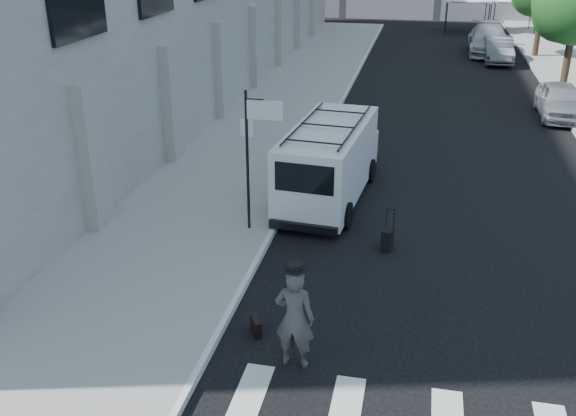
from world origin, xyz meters
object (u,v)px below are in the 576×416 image
at_px(cargo_van, 330,160).
at_px(parked_car_a, 560,101).
at_px(businessman, 295,318).
at_px(suitcase, 387,239).
at_px(parked_car_b, 498,50).
at_px(parked_car_c, 489,40).
at_px(briefcase, 256,326).

bearing_deg(cargo_van, parked_car_a, 57.28).
relative_size(businessman, suitcase, 1.88).
bearing_deg(suitcase, parked_car_b, 90.68).
relative_size(businessman, parked_car_c, 0.34).
bearing_deg(parked_car_b, briefcase, -103.32).
bearing_deg(parked_car_a, parked_car_b, 98.18).
relative_size(businessman, briefcase, 4.35).
distance_m(businessman, parked_car_b, 29.53).
distance_m(suitcase, parked_car_b, 24.64).
distance_m(suitcase, parked_car_c, 27.08).
bearing_deg(parked_car_c, cargo_van, -102.98).
distance_m(briefcase, parked_car_b, 28.99).
height_order(parked_car_a, parked_car_c, parked_car_c).
bearing_deg(businessman, parked_car_b, -97.91).
bearing_deg(businessman, parked_car_a, -108.84).
height_order(briefcase, suitcase, suitcase).
xyz_separation_m(businessman, parked_car_a, (7.24, 17.74, -0.27)).
xyz_separation_m(cargo_van, parked_car_b, (6.32, 21.31, -0.41)).
relative_size(parked_car_a, parked_car_b, 0.95).
height_order(cargo_van, parked_car_a, cargo_van).
height_order(cargo_van, parked_car_b, cargo_van).
relative_size(briefcase, parked_car_a, 0.11).
bearing_deg(cargo_van, briefcase, -88.00).
bearing_deg(briefcase, parked_car_a, 35.91).
relative_size(parked_car_a, parked_car_c, 0.71).
distance_m(cargo_van, parked_car_b, 22.24).
bearing_deg(suitcase, parked_car_a, 76.59).
bearing_deg(parked_car_b, suitcase, -100.48).
bearing_deg(parked_car_b, parked_car_c, 97.55).
height_order(suitcase, parked_car_c, parked_car_c).
relative_size(cargo_van, parked_car_c, 1.01).
bearing_deg(briefcase, parked_car_c, 49.86).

